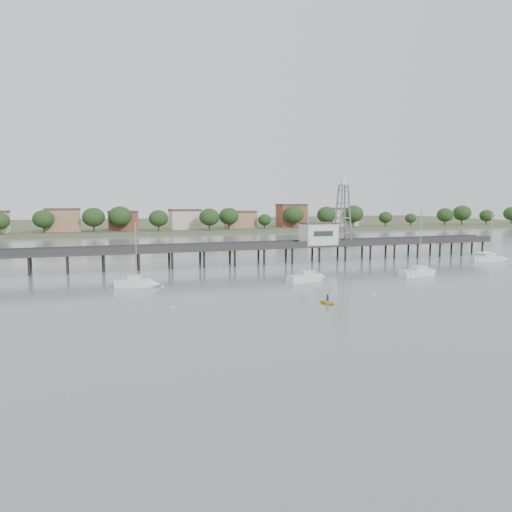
{
  "coord_description": "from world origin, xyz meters",
  "views": [
    {
      "loc": [
        -29.01,
        -46.73,
        14.56
      ],
      "look_at": [
        2.71,
        42.0,
        4.0
      ],
      "focal_mm": 35.0,
      "sensor_mm": 36.0,
      "label": 1
    }
  ],
  "objects_px": {
    "sailboat_c": "(311,277)",
    "yellow_dinghy": "(327,304)",
    "sailboat_d": "(423,272)",
    "sailboat_b": "(141,283)",
    "sailboat_e": "(494,259)",
    "pier": "(217,249)",
    "lattice_tower": "(343,215)"
  },
  "relations": [
    {
      "from": "sailboat_c",
      "to": "yellow_dinghy",
      "type": "bearing_deg",
      "value": -127.97
    },
    {
      "from": "sailboat_d",
      "to": "yellow_dinghy",
      "type": "xyz_separation_m",
      "value": [
        -30.08,
        -17.62,
        -0.64
      ]
    },
    {
      "from": "sailboat_b",
      "to": "yellow_dinghy",
      "type": "bearing_deg",
      "value": -30.36
    },
    {
      "from": "sailboat_b",
      "to": "yellow_dinghy",
      "type": "xyz_separation_m",
      "value": [
        23.2,
        -22.9,
        -0.65
      ]
    },
    {
      "from": "sailboat_e",
      "to": "pier",
      "type": "bearing_deg",
      "value": -177.42
    },
    {
      "from": "pier",
      "to": "sailboat_e",
      "type": "bearing_deg",
      "value": -12.62
    },
    {
      "from": "sailboat_e",
      "to": "sailboat_c",
      "type": "bearing_deg",
      "value": -152.68
    },
    {
      "from": "lattice_tower",
      "to": "sailboat_c",
      "type": "distance_m",
      "value": 35.07
    },
    {
      "from": "sailboat_c",
      "to": "pier",
      "type": "bearing_deg",
      "value": 93.17
    },
    {
      "from": "pier",
      "to": "lattice_tower",
      "type": "height_order",
      "value": "lattice_tower"
    },
    {
      "from": "sailboat_b",
      "to": "sailboat_e",
      "type": "distance_m",
      "value": 84.17
    },
    {
      "from": "sailboat_c",
      "to": "sailboat_b",
      "type": "bearing_deg",
      "value": 153.83
    },
    {
      "from": "pier",
      "to": "sailboat_b",
      "type": "bearing_deg",
      "value": -131.31
    },
    {
      "from": "sailboat_e",
      "to": "yellow_dinghy",
      "type": "height_order",
      "value": "sailboat_e"
    },
    {
      "from": "sailboat_b",
      "to": "sailboat_d",
      "type": "relative_size",
      "value": 0.79
    },
    {
      "from": "sailboat_e",
      "to": "sailboat_c",
      "type": "height_order",
      "value": "sailboat_e"
    },
    {
      "from": "lattice_tower",
      "to": "sailboat_c",
      "type": "relative_size",
      "value": 1.15
    },
    {
      "from": "lattice_tower",
      "to": "sailboat_d",
      "type": "height_order",
      "value": "lattice_tower"
    },
    {
      "from": "sailboat_b",
      "to": "sailboat_c",
      "type": "bearing_deg",
      "value": 6.77
    },
    {
      "from": "pier",
      "to": "sailboat_c",
      "type": "xyz_separation_m",
      "value": [
        10.43,
        -26.01,
        -3.15
      ]
    },
    {
      "from": "sailboat_c",
      "to": "yellow_dinghy",
      "type": "relative_size",
      "value": 5.17
    },
    {
      "from": "pier",
      "to": "yellow_dinghy",
      "type": "xyz_separation_m",
      "value": [
        3.79,
        -44.98,
        -3.79
      ]
    },
    {
      "from": "lattice_tower",
      "to": "sailboat_b",
      "type": "distance_m",
      "value": 56.47
    },
    {
      "from": "sailboat_b",
      "to": "sailboat_e",
      "type": "xyz_separation_m",
      "value": [
        83.82,
        7.67,
        -0.01
      ]
    },
    {
      "from": "pier",
      "to": "lattice_tower",
      "type": "xyz_separation_m",
      "value": [
        31.5,
        0.0,
        7.31
      ]
    },
    {
      "from": "pier",
      "to": "sailboat_e",
      "type": "relative_size",
      "value": 11.04
    },
    {
      "from": "pier",
      "to": "sailboat_d",
      "type": "xyz_separation_m",
      "value": [
        33.87,
        -27.37,
        -3.16
      ]
    },
    {
      "from": "sailboat_d",
      "to": "yellow_dinghy",
      "type": "relative_size",
      "value": 5.58
    },
    {
      "from": "lattice_tower",
      "to": "pier",
      "type": "bearing_deg",
      "value": -180.0
    },
    {
      "from": "sailboat_d",
      "to": "sailboat_e",
      "type": "height_order",
      "value": "sailboat_d"
    },
    {
      "from": "lattice_tower",
      "to": "sailboat_d",
      "type": "relative_size",
      "value": 1.06
    },
    {
      "from": "pier",
      "to": "sailboat_c",
      "type": "height_order",
      "value": "sailboat_c"
    }
  ]
}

